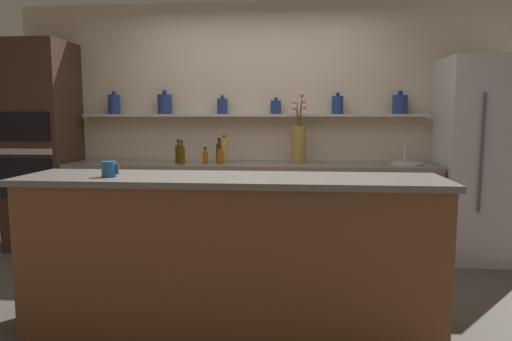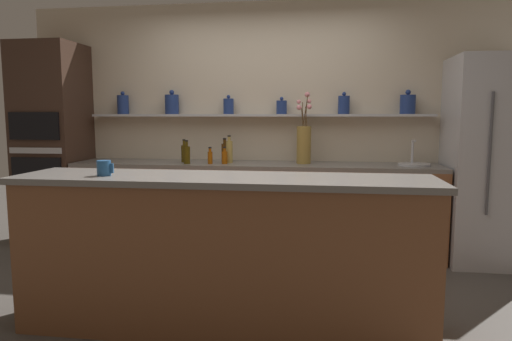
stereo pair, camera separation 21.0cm
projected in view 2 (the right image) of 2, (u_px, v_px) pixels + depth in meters
The scene contains 15 objects.
ground_plane at pixel (238, 297), 3.55m from camera, with size 12.00×12.00×0.00m, color #4C4742.
back_wall_unit at pixel (264, 125), 4.97m from camera, with size 5.20×0.28×2.60m.
back_counter_unit at pixel (253, 207), 4.73m from camera, with size 3.73×0.62×0.92m.
island_counter at pixel (223, 253), 2.97m from camera, with size 2.69×0.61×1.02m.
refrigerator at pixel (491, 161), 4.30m from camera, with size 0.78×0.73×1.95m.
oven_tower at pixel (53, 145), 4.96m from camera, with size 0.65×0.64×2.17m.
flower_vase at pixel (304, 142), 4.61m from camera, with size 0.15×0.16×0.72m.
sink_fixture at pixel (414, 163), 4.45m from camera, with size 0.31×0.31×0.25m.
bottle_sauce_0 at pixel (210, 157), 4.60m from camera, with size 0.05×0.05×0.17m.
bottle_oil_1 at pixel (184, 153), 4.74m from camera, with size 0.06×0.06×0.24m.
bottle_spirit_2 at pixel (229, 151), 4.69m from camera, with size 0.07×0.07×0.28m.
bottle_sauce_3 at pixel (225, 157), 4.60m from camera, with size 0.06×0.06×0.17m.
bottle_oil_4 at pixel (187, 154), 4.60m from camera, with size 0.07×0.07×0.24m.
bottle_spirit_5 at pixel (225, 152), 4.75m from camera, with size 0.07×0.07×0.25m.
coffee_mug at pixel (104, 168), 2.93m from camera, with size 0.11×0.09×0.10m.
Camera 2 is at (0.63, -3.35, 1.40)m, focal length 32.00 mm.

